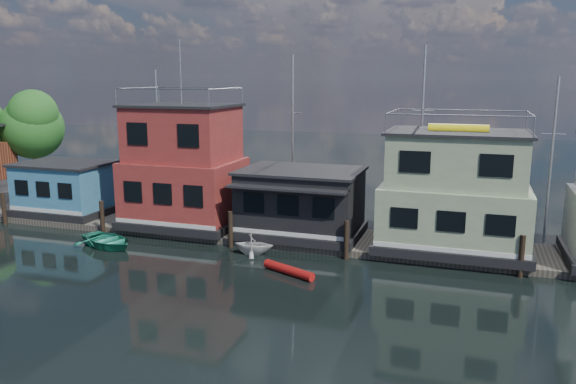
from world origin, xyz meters
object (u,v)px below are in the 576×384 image
(houseboat_dark, at_px, (301,202))
(red_kayak, at_px, (289,270))
(dinghy_white, at_px, (253,244))
(houseboat_green, at_px, (454,194))
(houseboat_red, at_px, (184,168))
(dinghy_teal, at_px, (107,240))
(houseboat_blue, at_px, (66,188))

(houseboat_dark, relative_size, red_kayak, 2.33)
(houseboat_dark, relative_size, dinghy_white, 3.21)
(houseboat_dark, height_order, dinghy_white, houseboat_dark)
(houseboat_green, bearing_deg, houseboat_red, -180.00)
(houseboat_dark, height_order, dinghy_teal, houseboat_dark)
(houseboat_green, distance_m, red_kayak, 10.44)
(houseboat_red, bearing_deg, houseboat_green, 0.00)
(houseboat_red, bearing_deg, dinghy_teal, -116.40)
(houseboat_dark, bearing_deg, houseboat_blue, 179.94)
(houseboat_green, bearing_deg, red_kayak, -141.57)
(houseboat_blue, relative_size, dinghy_white, 2.78)
(red_kayak, relative_size, dinghy_white, 1.38)
(houseboat_green, height_order, dinghy_teal, houseboat_green)
(houseboat_dark, distance_m, dinghy_white, 4.40)
(houseboat_red, xyz_separation_m, dinghy_teal, (-2.52, -5.07, -3.69))
(houseboat_green, distance_m, dinghy_white, 11.71)
(red_kayak, bearing_deg, dinghy_white, 164.46)
(houseboat_blue, bearing_deg, dinghy_teal, -35.97)
(red_kayak, xyz_separation_m, dinghy_teal, (-11.76, 1.08, 0.18))
(houseboat_blue, relative_size, houseboat_dark, 0.86)
(houseboat_blue, relative_size, red_kayak, 2.01)
(houseboat_green, bearing_deg, houseboat_dark, -179.88)
(houseboat_red, xyz_separation_m, dinghy_white, (6.27, -3.64, -3.50))
(houseboat_blue, xyz_separation_m, houseboat_red, (9.50, 0.00, 1.90))
(houseboat_blue, height_order, houseboat_dark, houseboat_dark)
(houseboat_red, distance_m, houseboat_dark, 8.18)
(houseboat_blue, xyz_separation_m, dinghy_teal, (6.98, -5.07, -1.79))
(houseboat_blue, distance_m, red_kayak, 19.83)
(houseboat_red, distance_m, red_kayak, 11.76)
(houseboat_red, relative_size, red_kayak, 3.73)
(houseboat_red, bearing_deg, dinghy_white, -30.14)
(dinghy_white, bearing_deg, houseboat_green, -79.04)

